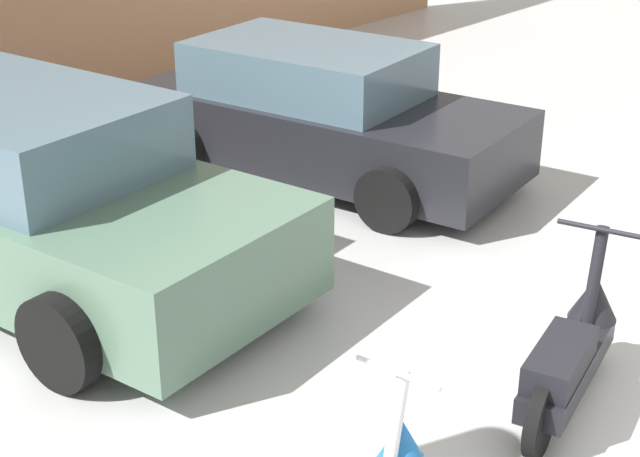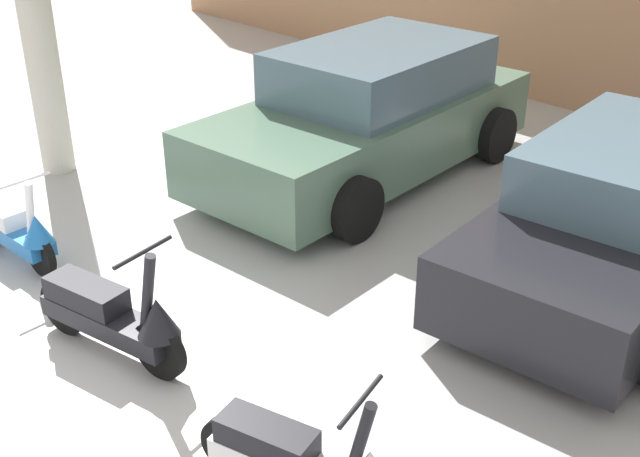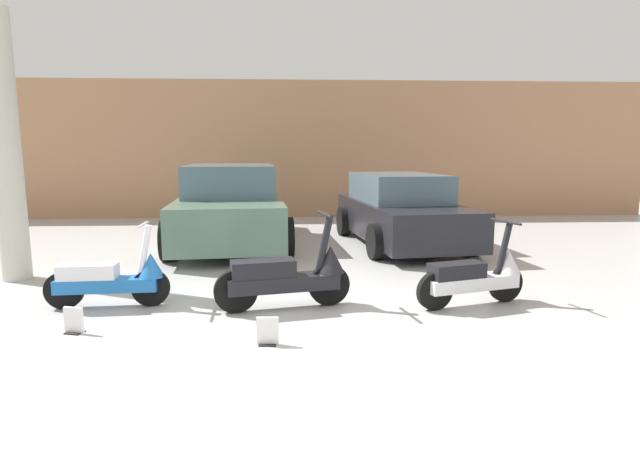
# 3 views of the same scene
# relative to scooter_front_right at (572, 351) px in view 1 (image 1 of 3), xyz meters

# --- Properties ---
(scooter_front_right) EXTENTS (1.52, 0.65, 1.07)m
(scooter_front_right) POSITION_rel_scooter_front_right_xyz_m (0.00, 0.00, 0.00)
(scooter_front_right) COLOR black
(scooter_front_right) RESTS_ON ground_plane
(car_rear_left) EXTENTS (2.44, 4.55, 1.50)m
(car_rear_left) POSITION_rel_scooter_front_right_xyz_m (-1.16, 4.10, 0.33)
(car_rear_left) COLOR #51705B
(car_rear_left) RESTS_ON ground_plane
(car_rear_center) EXTENTS (2.25, 4.08, 1.33)m
(car_rear_center) POSITION_rel_scooter_front_right_xyz_m (2.07, 3.87, 0.25)
(car_rear_center) COLOR black
(car_rear_center) RESTS_ON ground_plane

